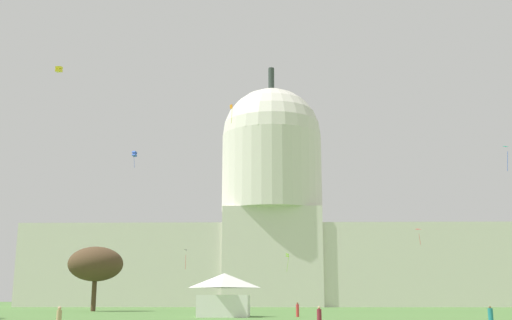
{
  "coord_description": "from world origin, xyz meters",
  "views": [
    {
      "loc": [
        -2.71,
        -27.72,
        2.26
      ],
      "look_at": [
        -5.62,
        97.13,
        30.24
      ],
      "focal_mm": 43.45,
      "sensor_mm": 36.0,
      "label": 1
    }
  ],
  "objects_px": {
    "person_red_near_tree_east": "(298,310)",
    "kite_lime_low": "(287,256)",
    "event_tent": "(224,295)",
    "person_teal_lawn_far_right": "(491,315)",
    "person_maroon_back_right": "(319,316)",
    "kite_blue_high": "(134,154)",
    "capitol_building": "(272,225)",
    "kite_orange_high": "(231,109)",
    "kite_black_low": "(184,252)",
    "kite_yellow_high": "(59,69)",
    "kite_red_mid": "(419,231)",
    "tree_west_far": "(96,264)",
    "kite_turquoise_mid": "(508,151)"
  },
  "relations": [
    {
      "from": "person_red_near_tree_east",
      "to": "kite_blue_high",
      "type": "xyz_separation_m",
      "value": [
        -35.99,
        64.47,
        35.35
      ]
    },
    {
      "from": "kite_red_mid",
      "to": "person_maroon_back_right",
      "type": "bearing_deg",
      "value": -127.16
    },
    {
      "from": "event_tent",
      "to": "kite_lime_low",
      "type": "bearing_deg",
      "value": 82.7
    },
    {
      "from": "kite_red_mid",
      "to": "kite_orange_high",
      "type": "bearing_deg",
      "value": -156.17
    },
    {
      "from": "event_tent",
      "to": "kite_lime_low",
      "type": "xyz_separation_m",
      "value": [
        9.9,
        69.23,
        9.49
      ]
    },
    {
      "from": "capitol_building",
      "to": "kite_turquoise_mid",
      "type": "bearing_deg",
      "value": -62.3
    },
    {
      "from": "kite_lime_low",
      "to": "person_maroon_back_right",
      "type": "bearing_deg",
      "value": -164.37
    },
    {
      "from": "person_maroon_back_right",
      "to": "kite_blue_high",
      "type": "bearing_deg",
      "value": -131.95
    },
    {
      "from": "person_red_near_tree_east",
      "to": "kite_black_low",
      "type": "height_order",
      "value": "kite_black_low"
    },
    {
      "from": "person_maroon_back_right",
      "to": "tree_west_far",
      "type": "bearing_deg",
      "value": -122.35
    },
    {
      "from": "person_maroon_back_right",
      "to": "kite_red_mid",
      "type": "xyz_separation_m",
      "value": [
        32.22,
        96.2,
        17.56
      ]
    },
    {
      "from": "event_tent",
      "to": "kite_orange_high",
      "type": "bearing_deg",
      "value": 93.37
    },
    {
      "from": "capitol_building",
      "to": "kite_orange_high",
      "type": "relative_size",
      "value": 38.27
    },
    {
      "from": "person_maroon_back_right",
      "to": "person_red_near_tree_east",
      "type": "bearing_deg",
      "value": -152.47
    },
    {
      "from": "person_red_near_tree_east",
      "to": "kite_red_mid",
      "type": "xyz_separation_m",
      "value": [
        33.15,
        72.93,
        17.45
      ]
    },
    {
      "from": "person_teal_lawn_far_right",
      "to": "kite_yellow_high",
      "type": "distance_m",
      "value": 76.04
    },
    {
      "from": "kite_lime_low",
      "to": "kite_yellow_high",
      "type": "height_order",
      "value": "kite_yellow_high"
    },
    {
      "from": "kite_yellow_high",
      "to": "kite_turquoise_mid",
      "type": "xyz_separation_m",
      "value": [
        74.97,
        7.09,
        -12.52
      ]
    },
    {
      "from": "person_teal_lawn_far_right",
      "to": "kite_lime_low",
      "type": "distance_m",
      "value": 90.88
    },
    {
      "from": "tree_west_far",
      "to": "kite_yellow_high",
      "type": "bearing_deg",
      "value": -99.0
    },
    {
      "from": "kite_turquoise_mid",
      "to": "kite_blue_high",
      "type": "relative_size",
      "value": 0.97
    },
    {
      "from": "person_teal_lawn_far_right",
      "to": "kite_yellow_high",
      "type": "xyz_separation_m",
      "value": [
        -55.46,
        35.0,
        38.47
      ]
    },
    {
      "from": "event_tent",
      "to": "person_maroon_back_right",
      "type": "relative_size",
      "value": 4.47
    },
    {
      "from": "kite_yellow_high",
      "to": "kite_black_low",
      "type": "bearing_deg",
      "value": -100.98
    },
    {
      "from": "event_tent",
      "to": "person_maroon_back_right",
      "type": "distance_m",
      "value": 25.59
    },
    {
      "from": "person_red_near_tree_east",
      "to": "kite_turquoise_mid",
      "type": "distance_m",
      "value": 50.47
    },
    {
      "from": "person_red_near_tree_east",
      "to": "kite_lime_low",
      "type": "height_order",
      "value": "kite_lime_low"
    },
    {
      "from": "event_tent",
      "to": "person_teal_lawn_far_right",
      "type": "bearing_deg",
      "value": -35.25
    },
    {
      "from": "tree_west_far",
      "to": "kite_blue_high",
      "type": "height_order",
      "value": "kite_blue_high"
    },
    {
      "from": "person_teal_lawn_far_right",
      "to": "person_red_near_tree_east",
      "type": "xyz_separation_m",
      "value": [
        -17.35,
        19.24,
        0.13
      ]
    },
    {
      "from": "kite_yellow_high",
      "to": "kite_blue_high",
      "type": "relative_size",
      "value": 0.26
    },
    {
      "from": "kite_red_mid",
      "to": "person_teal_lawn_far_right",
      "type": "bearing_deg",
      "value": -118.38
    },
    {
      "from": "person_red_near_tree_east",
      "to": "kite_yellow_high",
      "type": "bearing_deg",
      "value": 112.51
    },
    {
      "from": "tree_west_far",
      "to": "kite_turquoise_mid",
      "type": "relative_size",
      "value": 2.89
    },
    {
      "from": "kite_lime_low",
      "to": "kite_turquoise_mid",
      "type": "distance_m",
      "value": 60.67
    },
    {
      "from": "event_tent",
      "to": "person_red_near_tree_east",
      "type": "height_order",
      "value": "event_tent"
    },
    {
      "from": "kite_turquoise_mid",
      "to": "kite_orange_high",
      "type": "bearing_deg",
      "value": 141.56
    },
    {
      "from": "person_teal_lawn_far_right",
      "to": "person_red_near_tree_east",
      "type": "relative_size",
      "value": 0.87
    },
    {
      "from": "event_tent",
      "to": "person_teal_lawn_far_right",
      "type": "height_order",
      "value": "event_tent"
    },
    {
      "from": "kite_orange_high",
      "to": "kite_blue_high",
      "type": "distance_m",
      "value": 40.56
    },
    {
      "from": "kite_lime_low",
      "to": "kite_black_low",
      "type": "relative_size",
      "value": 0.97
    },
    {
      "from": "kite_black_low",
      "to": "kite_blue_high",
      "type": "height_order",
      "value": "kite_blue_high"
    },
    {
      "from": "kite_black_low",
      "to": "kite_yellow_high",
      "type": "bearing_deg",
      "value": -20.95
    },
    {
      "from": "event_tent",
      "to": "person_teal_lawn_far_right",
      "type": "xyz_separation_m",
      "value": [
        26.58,
        -19.37,
        -1.98
      ]
    },
    {
      "from": "tree_west_far",
      "to": "kite_yellow_high",
      "type": "height_order",
      "value": "kite_yellow_high"
    },
    {
      "from": "event_tent",
      "to": "kite_turquoise_mid",
      "type": "bearing_deg",
      "value": 27.09
    },
    {
      "from": "tree_west_far",
      "to": "kite_orange_high",
      "type": "bearing_deg",
      "value": -2.16
    },
    {
      "from": "kite_yellow_high",
      "to": "kite_orange_high",
      "type": "height_order",
      "value": "kite_yellow_high"
    },
    {
      "from": "kite_turquoise_mid",
      "to": "kite_black_low",
      "type": "distance_m",
      "value": 78.11
    },
    {
      "from": "person_teal_lawn_far_right",
      "to": "person_red_near_tree_east",
      "type": "distance_m",
      "value": 25.91
    }
  ]
}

